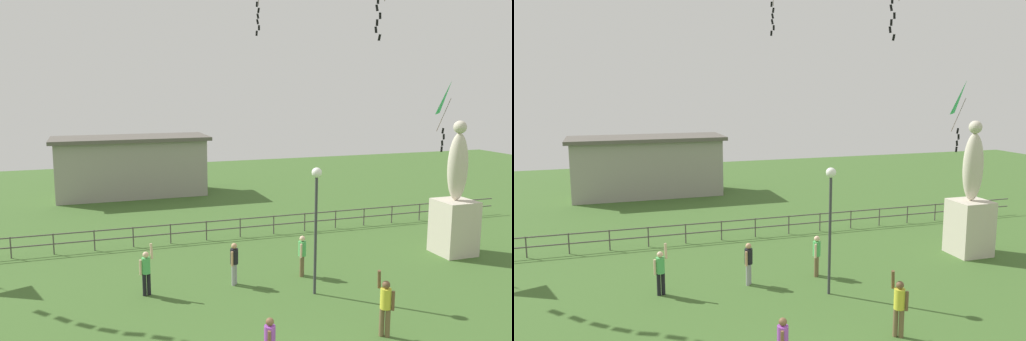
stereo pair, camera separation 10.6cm
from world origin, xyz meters
The scene contains 9 objects.
statue_monument centered at (10.95, 8.57, 1.98)m, with size 1.57×1.57×5.92m.
lamppost centered at (3.18, 6.31, 3.32)m, with size 0.36×0.36×4.59m.
person_0 centered at (-2.56, 8.06, 0.95)m, with size 0.50×0.30×1.89m.
person_2 centered at (3.79, 2.70, 1.02)m, with size 0.46×0.48×2.03m.
person_3 centered at (3.46, 8.10, 0.93)m, with size 0.32×0.42×1.63m.
person_4 centered at (0.68, 8.05, 0.93)m, with size 0.34×0.40×1.62m.
kite_4 centered at (7.91, 5.48, 6.89)m, with size 0.99×1.00×2.51m.
waterfront_railing centered at (-0.44, 14.00, 0.63)m, with size 36.02×0.06×0.95m.
pavilion_building centered at (-1.45, 26.00, 2.04)m, with size 10.32×4.20×4.03m.
Camera 1 is at (-4.40, -9.90, 7.35)m, focal length 36.57 mm.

